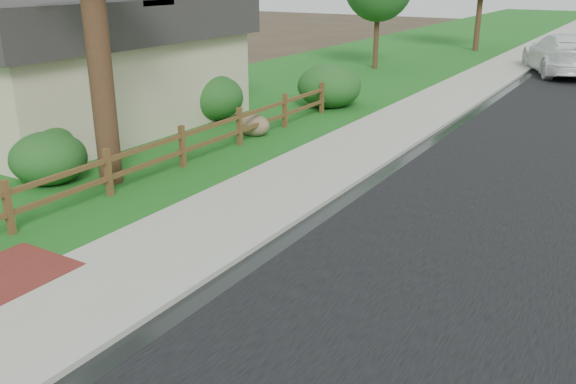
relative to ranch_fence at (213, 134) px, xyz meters
The scene contains 14 objects.
ground 7.37m from the ranch_fence, 60.64° to the right, with size 120.00×120.00×0.00m, color #382A1E.
curb 28.88m from the ranch_fence, 82.04° to the left, with size 0.40×90.00×0.12m, color gray.
wet_gutter 28.94m from the ranch_fence, 81.35° to the left, with size 0.50×90.00×0.00m, color black.
sidewalk 28.73m from the ranch_fence, 84.61° to the left, with size 2.20×90.00×0.10m, color gray.
grass_strip 28.62m from the ranch_fence, 88.40° to the left, with size 1.60×90.00×0.06m, color #175017.
lawn_near 28.94m from the ranch_fence, 98.75° to the left, with size 9.00×90.00×0.04m, color #175017.
ranch_fence is the anchor object (origin of this frame).
house 7.57m from the ranch_fence, behind, with size 10.60×9.60×4.05m.
white_suv 20.39m from the ranch_fence, 74.06° to the left, with size 2.64×6.49×1.88m, color white.
boulder 2.38m from the ranch_fence, 97.31° to the left, with size 1.00×0.75×0.67m, color brown.
shrub_a 4.23m from the ranch_fence, 133.33° to the right, with size 1.67×1.67×1.25m, color #204D1B.
shrub_b 4.08m from the ranch_fence, 117.66° to the right, with size 1.72×1.72×1.20m, color #204D1B.
shrub_c 4.36m from the ranch_fence, 128.17° to the left, with size 2.06×2.06×1.49m, color #204D1B.
shrub_d 7.12m from the ranch_fence, 92.42° to the left, with size 2.28×2.28×1.55m, color #204D1B.
Camera 1 is at (6.08, -5.75, 4.60)m, focal length 38.00 mm.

